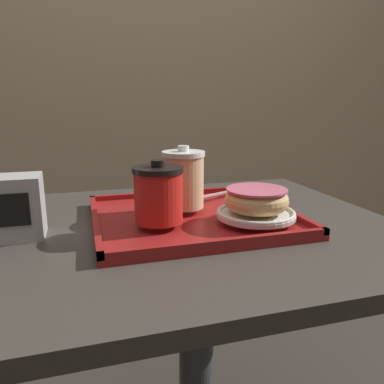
{
  "coord_description": "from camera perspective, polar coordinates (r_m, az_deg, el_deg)",
  "views": [
    {
      "loc": [
        -0.22,
        -0.73,
        0.96
      ],
      "look_at": [
        -0.01,
        0.02,
        0.78
      ],
      "focal_mm": 35.0,
      "sensor_mm": 36.0,
      "label": 1
    }
  ],
  "objects": [
    {
      "name": "wall_behind",
      "position": [
        1.86,
        -9.99,
        20.67
      ],
      "size": [
        8.0,
        0.05,
        2.4
      ],
      "color": "tan",
      "rests_on": "ground_plane"
    },
    {
      "name": "cafe_table",
      "position": [
        0.87,
        0.66,
        -15.56
      ],
      "size": [
        0.84,
        0.73,
        0.71
      ],
      "color": "#38332D",
      "rests_on": "ground_plane"
    },
    {
      "name": "serving_tray",
      "position": [
        0.81,
        0.0,
        -3.89
      ],
      "size": [
        0.42,
        0.38,
        0.02
      ],
      "color": "maroon",
      "rests_on": "cafe_table"
    },
    {
      "name": "coffee_cup_front",
      "position": [
        0.72,
        -5.14,
        -0.29
      ],
      "size": [
        0.1,
        0.1,
        0.12
      ],
      "color": "red",
      "rests_on": "serving_tray"
    },
    {
      "name": "coffee_cup_rear",
      "position": [
        0.82,
        -1.31,
        1.98
      ],
      "size": [
        0.09,
        0.09,
        0.14
      ],
      "color": "#E0B784",
      "rests_on": "serving_tray"
    },
    {
      "name": "plate_with_chocolate_donut",
      "position": [
        0.77,
        9.7,
        -3.24
      ],
      "size": [
        0.16,
        0.16,
        0.01
      ],
      "color": "white",
      "rests_on": "serving_tray"
    },
    {
      "name": "donut_chocolate_glazed",
      "position": [
        0.76,
        9.79,
        -1.11
      ],
      "size": [
        0.13,
        0.13,
        0.04
      ],
      "color": "#DBB270",
      "rests_on": "plate_with_chocolate_donut"
    },
    {
      "name": "spoon",
      "position": [
        0.96,
        5.24,
        0.15
      ],
      "size": [
        0.14,
        0.07,
        0.01
      ],
      "rotation": [
        0.0,
        0.0,
        0.41
      ],
      "color": "silver",
      "rests_on": "serving_tray"
    },
    {
      "name": "napkin_dispenser",
      "position": [
        0.77,
        -25.12,
        -2.11
      ],
      "size": [
        0.09,
        0.08,
        0.12
      ],
      "color": "#B7B7BC",
      "rests_on": "cafe_table"
    }
  ]
}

